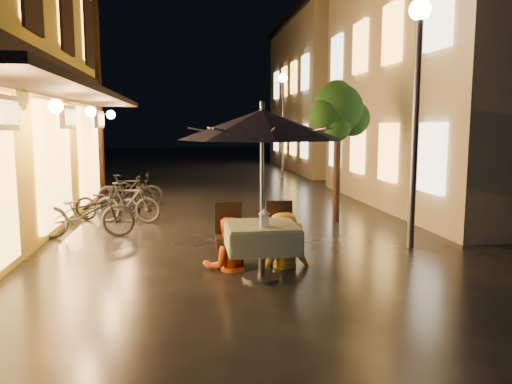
{
  "coord_description": "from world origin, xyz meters",
  "views": [
    {
      "loc": [
        -0.87,
        -6.15,
        2.13
      ],
      "look_at": [
        0.14,
        1.18,
        1.15
      ],
      "focal_mm": 35.0,
      "sensor_mm": 36.0,
      "label": 1
    }
  ],
  "objects": [
    {
      "name": "person_orange",
      "position": [
        -0.3,
        1.16,
        0.76
      ],
      "size": [
        0.8,
        0.66,
        1.53
      ],
      "primitive_type": "imported",
      "rotation": [
        0.0,
        0.0,
        3.25
      ],
      "color": "#C94412",
      "rests_on": "ground"
    },
    {
      "name": "street_tree",
      "position": [
        2.41,
        4.51,
        2.42
      ],
      "size": [
        1.43,
        1.2,
        3.15
      ],
      "color": "black",
      "rests_on": "ground"
    },
    {
      "name": "east_building_near",
      "position": [
        7.49,
        6.5,
        3.41
      ],
      "size": [
        7.3,
        9.3,
        6.8
      ],
      "color": "#9F977E",
      "rests_on": "ground"
    },
    {
      "name": "cafe_chair_right",
      "position": [
        0.54,
        1.32,
        0.54
      ],
      "size": [
        0.42,
        0.42,
        0.97
      ],
      "color": "black",
      "rests_on": "ground"
    },
    {
      "name": "patio_umbrella",
      "position": [
        0.14,
        0.58,
        2.15
      ],
      "size": [
        2.28,
        2.28,
        2.46
      ],
      "color": "#59595E",
      "rests_on": "ground"
    },
    {
      "name": "ground",
      "position": [
        0.0,
        0.0,
        0.0
      ],
      "size": [
        90.0,
        90.0,
        0.0
      ],
      "primitive_type": "plane",
      "color": "black",
      "rests_on": "ground"
    },
    {
      "name": "bicycle_2",
      "position": [
        -2.68,
        5.28,
        0.42
      ],
      "size": [
        1.68,
        1.05,
        0.83
      ],
      "primitive_type": "imported",
      "rotation": [
        0.0,
        0.0,
        1.23
      ],
      "color": "black",
      "rests_on": "ground"
    },
    {
      "name": "streetlamp_near",
      "position": [
        3.0,
        2.0,
        2.92
      ],
      "size": [
        0.36,
        0.36,
        4.23
      ],
      "color": "#59595E",
      "rests_on": "ground"
    },
    {
      "name": "bicycle_3",
      "position": [
        -2.47,
        7.08,
        0.44
      ],
      "size": [
        1.47,
        0.44,
        0.88
      ],
      "primitive_type": "imported",
      "rotation": [
        0.0,
        0.0,
        1.59
      ],
      "color": "black",
      "rests_on": "ground"
    },
    {
      "name": "streetlamp_far",
      "position": [
        3.0,
        14.0,
        2.92
      ],
      "size": [
        0.36,
        0.36,
        4.23
      ],
      "color": "#59595E",
      "rests_on": "ground"
    },
    {
      "name": "bicycle_1",
      "position": [
        -2.2,
        5.02,
        0.45
      ],
      "size": [
        1.56,
        0.77,
        0.9
      ],
      "primitive_type": "imported",
      "rotation": [
        0.0,
        0.0,
        1.33
      ],
      "color": "black",
      "rests_on": "ground"
    },
    {
      "name": "cafe_table",
      "position": [
        0.14,
        0.58,
        0.59
      ],
      "size": [
        0.99,
        0.99,
        0.78
      ],
      "color": "#59595E",
      "rests_on": "ground"
    },
    {
      "name": "bicycle_0",
      "position": [
        -2.83,
        3.6,
        0.49
      ],
      "size": [
        1.88,
        0.71,
        0.98
      ],
      "primitive_type": "imported",
      "rotation": [
        0.0,
        0.0,
        1.6
      ],
      "color": "black",
      "rests_on": "ground"
    },
    {
      "name": "cafe_chair_left",
      "position": [
        -0.26,
        1.32,
        0.54
      ],
      "size": [
        0.42,
        0.42,
        0.97
      ],
      "color": "black",
      "rests_on": "ground"
    },
    {
      "name": "person_yellow",
      "position": [
        0.56,
        1.13,
        0.81
      ],
      "size": [
        1.16,
        0.82,
        1.62
      ],
      "primitive_type": "imported",
      "rotation": [
        0.0,
        0.0,
        3.36
      ],
      "color": "yellow",
      "rests_on": "ground"
    },
    {
      "name": "east_building_far",
      "position": [
        7.49,
        18.0,
        3.66
      ],
      "size": [
        7.3,
        10.3,
        7.3
      ],
      "color": "#9F977E",
      "rests_on": "ground"
    },
    {
      "name": "bicycle_4",
      "position": [
        -2.38,
        7.29,
        0.45
      ],
      "size": [
        1.71,
        0.64,
        0.89
      ],
      "primitive_type": "imported",
      "rotation": [
        0.0,
        0.0,
        1.54
      ],
      "color": "black",
      "rests_on": "ground"
    },
    {
      "name": "table_lantern",
      "position": [
        0.14,
        0.36,
        0.92
      ],
      "size": [
        0.16,
        0.16,
        0.25
      ],
      "color": "white",
      "rests_on": "cafe_table"
    }
  ]
}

